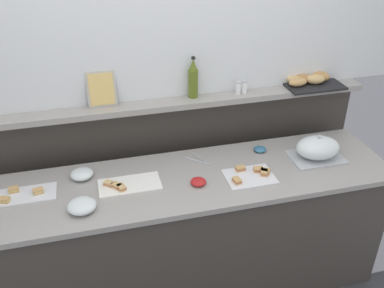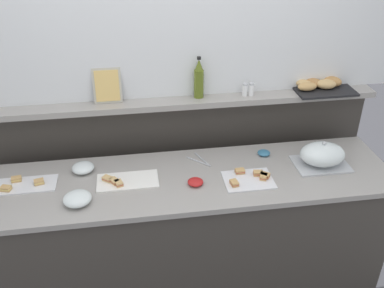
{
  "view_description": "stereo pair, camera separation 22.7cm",
  "coord_description": "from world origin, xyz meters",
  "px_view_note": "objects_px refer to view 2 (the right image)",
  "views": [
    {
      "loc": [
        -0.47,
        -2.08,
        2.41
      ],
      "look_at": [
        0.09,
        0.1,
        1.09
      ],
      "focal_mm": 40.21,
      "sensor_mm": 36.0,
      "label": 1
    },
    {
      "loc": [
        -0.25,
        -2.13,
        2.41
      ],
      "look_at": [
        0.09,
        0.1,
        1.09
      ],
      "focal_mm": 40.21,
      "sensor_mm": 36.0,
      "label": 2
    }
  ],
  "objects_px": {
    "bread_basket": "(320,85)",
    "condiment_bowl_red": "(264,153)",
    "condiment_bowl_teal": "(195,182)",
    "serving_cloche": "(322,155)",
    "glass_bowl_small": "(77,199)",
    "sandwich_platter_side": "(125,181)",
    "framed_picture": "(107,86)",
    "glass_bowl_large": "(83,168)",
    "pepper_shaker": "(251,89)",
    "salt_shaker": "(245,90)",
    "serving_tongs": "(201,161)",
    "olive_oil_bottle": "(199,80)",
    "sandwich_platter_rear": "(24,185)",
    "sandwich_platter_front": "(249,179)"
  },
  "relations": [
    {
      "from": "bread_basket",
      "to": "serving_tongs",
      "type": "bearing_deg",
      "value": -162.78
    },
    {
      "from": "sandwich_platter_rear",
      "to": "olive_oil_bottle",
      "type": "height_order",
      "value": "olive_oil_bottle"
    },
    {
      "from": "serving_cloche",
      "to": "pepper_shaker",
      "type": "relative_size",
      "value": 3.91
    },
    {
      "from": "sandwich_platter_side",
      "to": "bread_basket",
      "type": "height_order",
      "value": "bread_basket"
    },
    {
      "from": "serving_cloche",
      "to": "salt_shaker",
      "type": "relative_size",
      "value": 3.91
    },
    {
      "from": "sandwich_platter_rear",
      "to": "salt_shaker",
      "type": "distance_m",
      "value": 1.5
    },
    {
      "from": "salt_shaker",
      "to": "sandwich_platter_front",
      "type": "bearing_deg",
      "value": -99.2
    },
    {
      "from": "sandwich_platter_front",
      "to": "condiment_bowl_teal",
      "type": "height_order",
      "value": "sandwich_platter_front"
    },
    {
      "from": "sandwich_platter_rear",
      "to": "serving_cloche",
      "type": "bearing_deg",
      "value": -1.48
    },
    {
      "from": "serving_tongs",
      "to": "pepper_shaker",
      "type": "relative_size",
      "value": 2.01
    },
    {
      "from": "sandwich_platter_rear",
      "to": "serving_tongs",
      "type": "xyz_separation_m",
      "value": [
        1.08,
        0.11,
        -0.0
      ]
    },
    {
      "from": "sandwich_platter_side",
      "to": "sandwich_platter_rear",
      "type": "relative_size",
      "value": 1.01
    },
    {
      "from": "sandwich_platter_side",
      "to": "sandwich_platter_rear",
      "type": "bearing_deg",
      "value": 175.14
    },
    {
      "from": "framed_picture",
      "to": "glass_bowl_large",
      "type": "bearing_deg",
      "value": -121.77
    },
    {
      "from": "glass_bowl_large",
      "to": "framed_picture",
      "type": "bearing_deg",
      "value": 58.23
    },
    {
      "from": "serving_cloche",
      "to": "condiment_bowl_red",
      "type": "distance_m",
      "value": 0.37
    },
    {
      "from": "olive_oil_bottle",
      "to": "serving_tongs",
      "type": "bearing_deg",
      "value": -96.1
    },
    {
      "from": "sandwich_platter_side",
      "to": "bread_basket",
      "type": "xyz_separation_m",
      "value": [
        1.36,
        0.43,
        0.35
      ]
    },
    {
      "from": "pepper_shaker",
      "to": "bread_basket",
      "type": "height_order",
      "value": "pepper_shaker"
    },
    {
      "from": "condiment_bowl_red",
      "to": "serving_tongs",
      "type": "relative_size",
      "value": 0.47
    },
    {
      "from": "condiment_bowl_red",
      "to": "sandwich_platter_front",
      "type": "bearing_deg",
      "value": -122.36
    },
    {
      "from": "glass_bowl_large",
      "to": "glass_bowl_small",
      "type": "height_order",
      "value": "glass_bowl_small"
    },
    {
      "from": "olive_oil_bottle",
      "to": "pepper_shaker",
      "type": "relative_size",
      "value": 3.17
    },
    {
      "from": "condiment_bowl_red",
      "to": "framed_picture",
      "type": "bearing_deg",
      "value": 164.34
    },
    {
      "from": "glass_bowl_large",
      "to": "bread_basket",
      "type": "xyz_separation_m",
      "value": [
        1.61,
        0.27,
        0.34
      ]
    },
    {
      "from": "serving_tongs",
      "to": "framed_picture",
      "type": "distance_m",
      "value": 0.77
    },
    {
      "from": "framed_picture",
      "to": "serving_cloche",
      "type": "bearing_deg",
      "value": -18.94
    },
    {
      "from": "condiment_bowl_red",
      "to": "condiment_bowl_teal",
      "type": "bearing_deg",
      "value": -152.34
    },
    {
      "from": "sandwich_platter_side",
      "to": "serving_cloche",
      "type": "relative_size",
      "value": 1.08
    },
    {
      "from": "olive_oil_bottle",
      "to": "bread_basket",
      "type": "bearing_deg",
      "value": -0.6
    },
    {
      "from": "sandwich_platter_side",
      "to": "condiment_bowl_red",
      "type": "distance_m",
      "value": 0.93
    },
    {
      "from": "sandwich_platter_side",
      "to": "condiment_bowl_teal",
      "type": "distance_m",
      "value": 0.42
    },
    {
      "from": "salt_shaker",
      "to": "pepper_shaker",
      "type": "relative_size",
      "value": 1.0
    },
    {
      "from": "serving_cloche",
      "to": "salt_shaker",
      "type": "xyz_separation_m",
      "value": [
        -0.41,
        0.41,
        0.3
      ]
    },
    {
      "from": "glass_bowl_large",
      "to": "salt_shaker",
      "type": "bearing_deg",
      "value": 13.45
    },
    {
      "from": "bread_basket",
      "to": "condiment_bowl_red",
      "type": "bearing_deg",
      "value": -150.25
    },
    {
      "from": "sandwich_platter_front",
      "to": "glass_bowl_large",
      "type": "relative_size",
      "value": 2.15
    },
    {
      "from": "condiment_bowl_red",
      "to": "sandwich_platter_side",
      "type": "bearing_deg",
      "value": -169.13
    },
    {
      "from": "condiment_bowl_red",
      "to": "salt_shaker",
      "type": "xyz_separation_m",
      "value": [
        -0.09,
        0.24,
        0.36
      ]
    },
    {
      "from": "condiment_bowl_teal",
      "to": "pepper_shaker",
      "type": "height_order",
      "value": "pepper_shaker"
    },
    {
      "from": "sandwich_platter_rear",
      "to": "salt_shaker",
      "type": "bearing_deg",
      "value": 14.38
    },
    {
      "from": "sandwich_platter_front",
      "to": "glass_bowl_small",
      "type": "xyz_separation_m",
      "value": [
        -1.01,
        -0.07,
        0.02
      ]
    },
    {
      "from": "sandwich_platter_front",
      "to": "glass_bowl_large",
      "type": "height_order",
      "value": "glass_bowl_large"
    },
    {
      "from": "serving_cloche",
      "to": "glass_bowl_small",
      "type": "bearing_deg",
      "value": -173.63
    },
    {
      "from": "pepper_shaker",
      "to": "olive_oil_bottle",
      "type": "bearing_deg",
      "value": 176.02
    },
    {
      "from": "glass_bowl_small",
      "to": "bread_basket",
      "type": "height_order",
      "value": "bread_basket"
    },
    {
      "from": "sandwich_platter_rear",
      "to": "salt_shaker",
      "type": "relative_size",
      "value": 4.17
    },
    {
      "from": "condiment_bowl_teal",
      "to": "condiment_bowl_red",
      "type": "xyz_separation_m",
      "value": [
        0.5,
        0.26,
        -0.0
      ]
    },
    {
      "from": "serving_cloche",
      "to": "condiment_bowl_teal",
      "type": "xyz_separation_m",
      "value": [
        -0.82,
        -0.09,
        -0.06
      ]
    },
    {
      "from": "condiment_bowl_red",
      "to": "bread_basket",
      "type": "height_order",
      "value": "bread_basket"
    }
  ]
}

